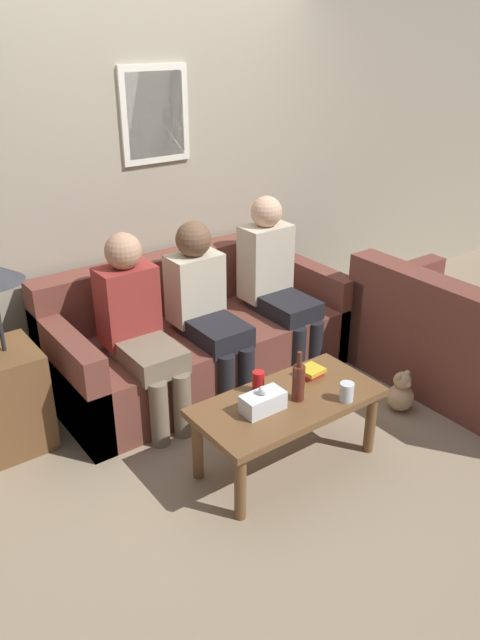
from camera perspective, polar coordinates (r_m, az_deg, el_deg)
ground_plane at (r=4.03m, az=0.33°, el=-8.02°), size 16.00×16.00×0.00m
wall_back at (r=4.30m, az=-7.74°, el=12.89°), size 9.00×0.08×2.60m
couch_main at (r=4.26m, az=-3.86°, el=-1.63°), size 2.01×0.88×0.82m
couch_side at (r=4.36m, az=20.51°, el=-2.67°), size 0.88×1.56×0.82m
coffee_table at (r=3.39m, az=4.38°, el=-8.12°), size 1.03×0.50×0.42m
side_table_with_lamp at (r=3.76m, az=-20.89°, el=-5.89°), size 0.44×0.43×1.11m
wine_bottle at (r=3.30m, az=5.37°, el=-5.63°), size 0.07×0.07×0.28m
drinking_glass at (r=3.35m, az=9.72°, el=-6.50°), size 0.08×0.08×0.10m
book_stack at (r=3.55m, az=6.54°, el=-4.71°), size 0.14×0.13×0.05m
soda_can at (r=3.37m, az=1.68°, el=-5.67°), size 0.07×0.07×0.12m
tissue_box at (r=3.22m, az=2.11°, el=-7.48°), size 0.23×0.12×0.15m
person_left at (r=3.73m, az=-9.29°, el=-0.37°), size 0.34×0.63×1.15m
person_middle at (r=3.96m, az=-3.18°, el=1.48°), size 0.34×0.62×1.13m
person_right at (r=4.30m, az=3.28°, el=3.82°), size 0.34×0.62×1.19m
teddy_bear at (r=4.09m, az=14.49°, el=-6.51°), size 0.17×0.17×0.27m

